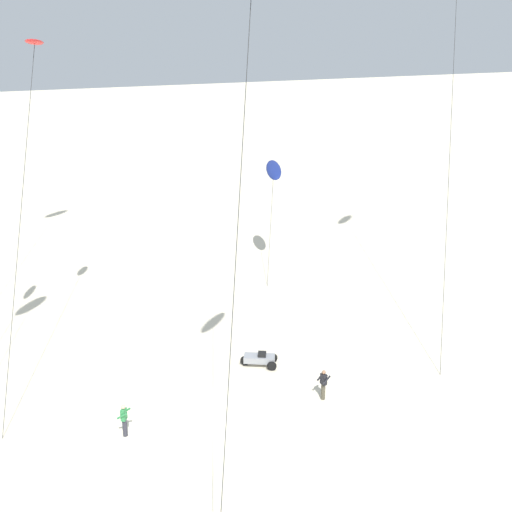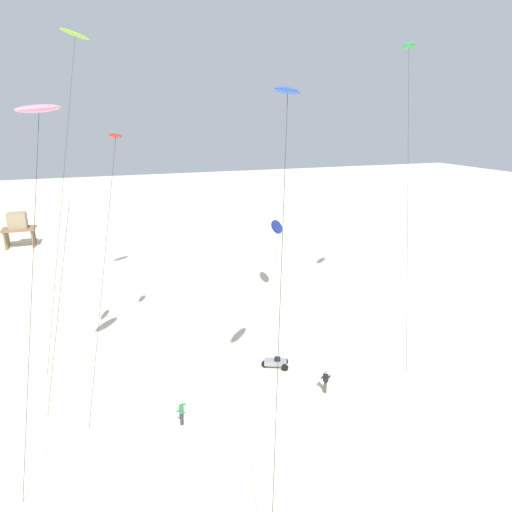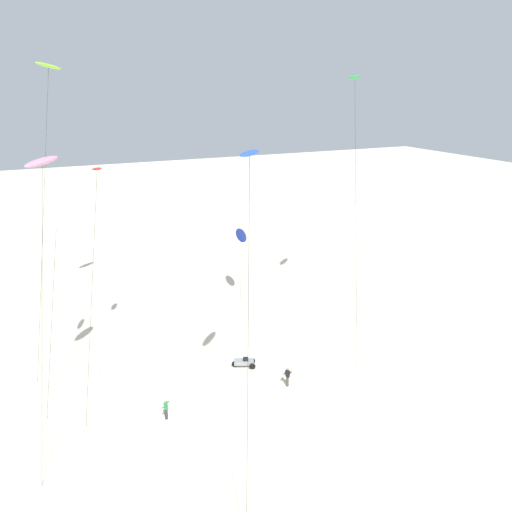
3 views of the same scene
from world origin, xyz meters
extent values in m
plane|color=beige|center=(0.00, 0.00, 0.00)|extent=(260.00, 260.00, 0.00)
ellipsoid|color=green|center=(17.06, 9.52, 23.79)|extent=(2.69, 2.60, 0.66)
cylinder|color=#262626|center=(14.91, 5.01, 11.83)|extent=(4.33, 9.05, 23.66)
ellipsoid|color=#8CD833|center=(-8.22, 18.83, 24.69)|extent=(2.69, 2.56, 0.88)
cylinder|color=#262626|center=(-10.46, 14.13, 12.29)|extent=(4.51, 9.43, 24.58)
ellipsoid|color=pink|center=(-10.09, 2.86, 18.71)|extent=(2.61, 2.90, 0.63)
cylinder|color=#262626|center=(-11.43, 0.04, 9.27)|extent=(2.72, 5.67, 18.56)
ellipsoid|color=navy|center=(9.21, 17.92, 7.54)|extent=(1.69, 3.42, 1.34)
cylinder|color=#262626|center=(8.44, 16.29, 3.68)|extent=(1.58, 3.27, 7.37)
ellipsoid|color=red|center=(-6.23, 9.16, 17.10)|extent=(1.26, 2.11, 0.59)
cylinder|color=#262626|center=(-7.97, 5.51, 8.51)|extent=(3.51, 7.33, 17.03)
ellipsoid|color=white|center=(-9.62, 9.33, 13.00)|extent=(1.22, 2.13, 0.71)
cylinder|color=#262626|center=(-10.92, 6.61, 6.46)|extent=(2.63, 5.48, 12.94)
ellipsoid|color=blue|center=(0.71, -3.76, 19.40)|extent=(2.56, 2.80, 0.37)
cylinder|color=#262626|center=(-1.26, -7.90, 9.64)|extent=(3.97, 8.30, 19.30)
cylinder|color=#4C4738|center=(5.76, 0.28, 0.44)|extent=(0.22, 0.22, 0.88)
cube|color=black|center=(5.76, 0.28, 1.17)|extent=(0.30, 0.39, 0.58)
sphere|color=#9E7051|center=(5.76, 0.28, 1.57)|extent=(0.20, 0.20, 0.20)
cylinder|color=black|center=(5.83, 0.07, 1.22)|extent=(0.50, 0.24, 0.39)
cylinder|color=black|center=(5.69, 0.49, 1.22)|extent=(0.50, 0.24, 0.39)
cylinder|color=#33333D|center=(-4.23, 0.30, 0.44)|extent=(0.22, 0.22, 0.88)
cube|color=#338C4C|center=(-4.23, 0.30, 1.17)|extent=(0.34, 0.39, 0.58)
sphere|color=beige|center=(-4.23, 0.30, 1.57)|extent=(0.20, 0.20, 0.20)
cylinder|color=#338C4C|center=(-4.34, 0.11, 1.22)|extent=(0.48, 0.33, 0.39)
cylinder|color=#338C4C|center=(-4.12, 0.49, 1.22)|extent=(0.48, 0.33, 0.39)
cube|color=gray|center=(3.72, 4.44, 0.44)|extent=(1.84, 1.30, 0.36)
cube|color=black|center=(3.86, 4.38, 0.72)|extent=(0.58, 0.58, 0.20)
cylinder|color=black|center=(2.97, 4.75, 0.26)|extent=(0.53, 0.31, 0.52)
cylinder|color=black|center=(4.21, 3.74, 0.26)|extent=(0.53, 0.31, 0.52)
cylinder|color=black|center=(4.56, 4.58, 0.26)|extent=(0.53, 0.31, 0.52)
camera|label=1|loc=(-6.50, -26.52, 19.18)|focal=47.16mm
camera|label=2|loc=(-7.57, -22.79, 18.26)|focal=30.73mm
camera|label=3|loc=(-10.61, -29.37, 22.94)|focal=34.09mm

